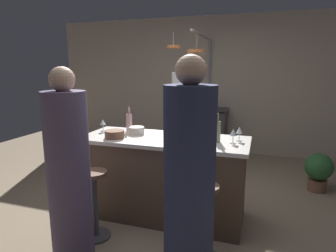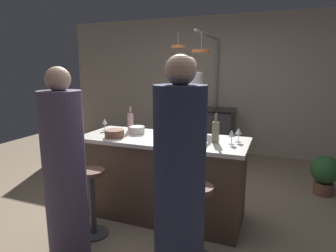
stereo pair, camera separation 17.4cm
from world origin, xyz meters
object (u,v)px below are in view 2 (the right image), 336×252
(wine_bottle_amber, at_px, (184,129))
(mixing_bowl_wooden, at_px, (114,133))
(wine_bottle_rose, at_px, (131,121))
(mixing_bowl_ceramic, at_px, (137,130))
(stove_range, at_px, (212,132))
(wine_bottle_dark, at_px, (194,131))
(potted_plant, at_px, (325,173))
(bar_stool_left, at_px, (93,200))
(wine_glass_by_chef, at_px, (239,132))
(wine_glass_near_left_guest, at_px, (105,122))
(wine_glass_near_right_guest, at_px, (232,134))
(guest_left, at_px, (65,174))
(guest_right, at_px, (179,188))
(pepper_mill, at_px, (183,128))
(wine_bottle_white, at_px, (216,132))
(bar_stool_right, at_px, (197,220))
(chef, at_px, (188,126))

(wine_bottle_amber, height_order, mixing_bowl_wooden, wine_bottle_amber)
(wine_bottle_rose, height_order, mixing_bowl_ceramic, wine_bottle_rose)
(stove_range, height_order, wine_bottle_dark, wine_bottle_dark)
(potted_plant, bearing_deg, bar_stool_left, -140.16)
(wine_glass_by_chef, xyz_separation_m, wine_glass_near_left_guest, (-1.57, -0.02, 0.00))
(mixing_bowl_wooden, bearing_deg, wine_glass_near_right_guest, 7.07)
(stove_range, relative_size, wine_glass_near_right_guest, 6.10)
(mixing_bowl_wooden, bearing_deg, wine_glass_near_left_guest, 138.91)
(guest_left, height_order, wine_bottle_dark, guest_left)
(wine_bottle_dark, xyz_separation_m, wine_glass_by_chef, (0.40, 0.22, -0.02))
(guest_left, distance_m, wine_glass_near_left_guest, 1.11)
(guest_right, xyz_separation_m, wine_bottle_dark, (-0.14, 0.87, 0.22))
(pepper_mill, distance_m, wine_bottle_white, 0.38)
(bar_stool_right, distance_m, wine_bottle_dark, 0.85)
(wine_glass_by_chef, bearing_deg, stove_range, 108.42)
(wine_bottle_rose, distance_m, wine_glass_near_left_guest, 0.31)
(wine_bottle_dark, height_order, wine_glass_by_chef, wine_bottle_dark)
(bar_stool_right, distance_m, pepper_mill, 1.01)
(pepper_mill, relative_size, wine_glass_near_left_guest, 1.44)
(wine_glass_near_right_guest, bearing_deg, stove_range, 106.53)
(guest_right, xyz_separation_m, wine_bottle_rose, (-1.03, 1.19, 0.21))
(bar_stool_left, bearing_deg, stove_range, 80.88)
(chef, height_order, guest_left, chef)
(bar_stool_right, bearing_deg, wine_bottle_dark, 109.94)
(chef, xyz_separation_m, potted_plant, (1.80, 0.22, -0.53))
(guest_right, xyz_separation_m, potted_plant, (1.24, 2.24, -0.50))
(bar_stool_right, height_order, bar_stool_left, same)
(guest_right, xyz_separation_m, wine_glass_near_right_guest, (0.21, 0.97, 0.20))
(guest_left, relative_size, wine_glass_by_chef, 11.30)
(pepper_mill, distance_m, wine_bottle_amber, 0.17)
(bar_stool_left, distance_m, wine_glass_near_left_guest, 0.99)
(wine_bottle_white, relative_size, wine_glass_near_right_guest, 2.02)
(wine_bottle_white, height_order, wine_glass_by_chef, wine_bottle_white)
(wine_bottle_amber, bearing_deg, stove_range, 95.91)
(wine_bottle_rose, distance_m, mixing_bowl_wooden, 0.38)
(wine_glass_near_left_guest, bearing_deg, guest_left, -74.64)
(bar_stool_right, xyz_separation_m, mixing_bowl_wooden, (-1.06, 0.46, 0.56))
(guest_left, bearing_deg, wine_glass_near_left_guest, 105.36)
(potted_plant, height_order, wine_bottle_rose, wine_bottle_rose)
(stove_range, xyz_separation_m, wine_glass_near_right_guest, (0.73, -2.46, 0.56))
(stove_range, xyz_separation_m, guest_right, (0.52, -3.43, 0.35))
(wine_glass_by_chef, relative_size, mixing_bowl_ceramic, 0.83)
(potted_plant, height_order, wine_bottle_white, wine_bottle_white)
(wine_bottle_amber, height_order, wine_glass_near_left_guest, wine_bottle_amber)
(potted_plant, xyz_separation_m, wine_bottle_white, (-1.20, -1.27, 0.72))
(potted_plant, xyz_separation_m, wine_glass_by_chef, (-0.98, -1.15, 0.71))
(pepper_mill, distance_m, mixing_bowl_ceramic, 0.55)
(pepper_mill, distance_m, mixing_bowl_wooden, 0.74)
(wine_bottle_white, height_order, wine_glass_near_left_guest, wine_bottle_white)
(guest_left, xyz_separation_m, wine_bottle_dark, (0.88, 0.85, 0.26))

